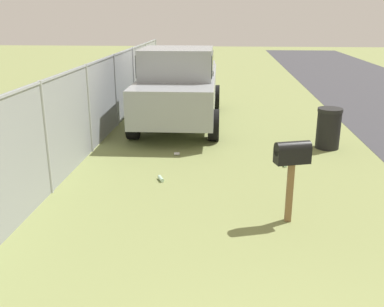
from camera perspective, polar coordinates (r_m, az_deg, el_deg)
mailbox at (r=6.28m, az=13.05°, el=-0.62°), size 0.33×0.54×1.23m
pickup_truck at (r=11.92m, az=-1.71°, el=9.17°), size 5.56×2.27×2.09m
trash_bin at (r=10.24m, az=17.54°, el=3.19°), size 0.55×0.55×0.92m
fence_section at (r=10.76m, az=-11.61°, el=7.43°), size 16.48×0.07×1.92m
litter_bottle_by_mailbox at (r=8.93m, az=12.06°, el=-1.36°), size 0.22×0.09×0.07m
litter_bottle_far_scatter at (r=7.99m, az=-4.13°, el=-3.32°), size 0.23×0.15×0.07m
litter_can_midfield_a at (r=9.37m, az=-2.03°, el=-0.05°), size 0.08×0.13×0.07m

